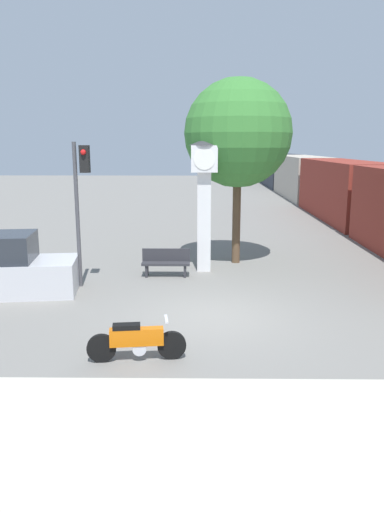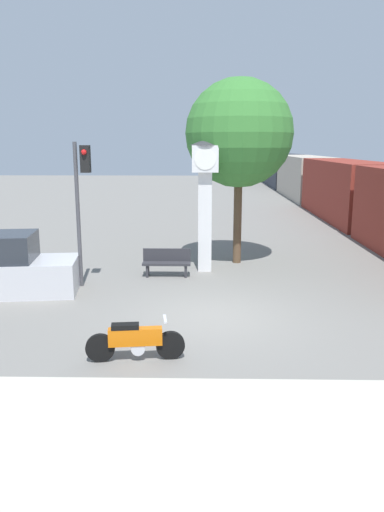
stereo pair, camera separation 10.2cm
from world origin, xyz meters
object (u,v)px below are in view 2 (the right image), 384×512
(freight_train, at_px, (321,182))
(bench, at_px, (167,262))
(clock_tower, at_px, (205,185))
(motorcycle, at_px, (135,340))
(traffic_light, at_px, (81,189))
(parked_car, at_px, (2,269))
(street_tree, at_px, (239,134))

(freight_train, bearing_deg, bench, -116.00)
(clock_tower, height_order, freight_train, clock_tower)
(motorcycle, height_order, clock_tower, clock_tower)
(traffic_light, height_order, parked_car, traffic_light)
(traffic_light, distance_m, bench, 3.73)
(parked_car, bearing_deg, bench, 16.94)
(freight_train, relative_size, street_tree, 7.25)
(bench, bearing_deg, clock_tower, 32.93)
(motorcycle, xyz_separation_m, freight_train, (9.84, 26.54, 1.27))
(clock_tower, bearing_deg, traffic_light, -150.96)
(street_tree, bearing_deg, clock_tower, -134.53)
(motorcycle, distance_m, street_tree, 10.12)
(freight_train, xyz_separation_m, bench, (-9.67, -19.83, -1.21))
(parked_car, bearing_deg, street_tree, 22.99)
(street_tree, bearing_deg, parked_car, -150.08)
(motorcycle, bearing_deg, parked_car, 127.44)
(clock_tower, bearing_deg, freight_train, 66.16)
(clock_tower, xyz_separation_m, street_tree, (1.21, 1.23, 1.73))
(motorcycle, relative_size, parked_car, 0.46)
(bench, bearing_deg, motorcycle, -91.47)
(freight_train, distance_m, bench, 22.09)
(freight_train, bearing_deg, parked_car, -123.27)
(motorcycle, height_order, freight_train, freight_train)
(traffic_light, bearing_deg, parked_car, -159.58)
(freight_train, relative_size, bench, 30.11)
(traffic_light, bearing_deg, clock_tower, 29.04)
(clock_tower, xyz_separation_m, parked_car, (-5.98, -2.91, -2.23))
(bench, height_order, parked_car, parked_car)
(freight_train, xyz_separation_m, parked_car, (-14.37, -21.91, -0.95))
(freight_train, bearing_deg, traffic_light, -119.91)
(motorcycle, distance_m, freight_train, 28.34)
(motorcycle, xyz_separation_m, traffic_light, (-2.28, 5.48, 2.59))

